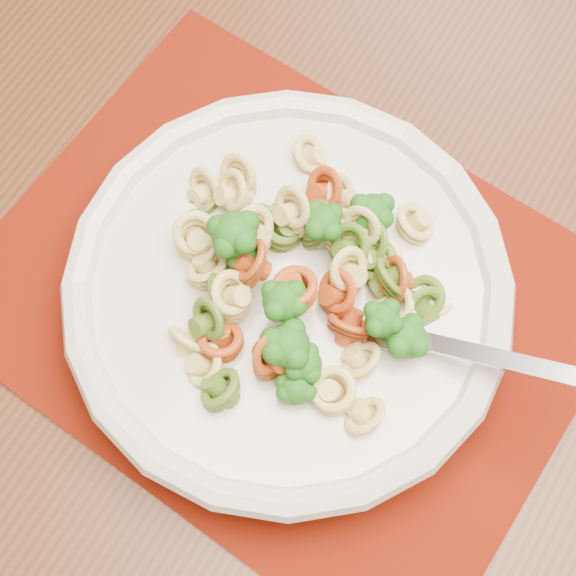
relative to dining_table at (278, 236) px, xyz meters
The scene contains 5 objects.
dining_table is the anchor object (origin of this frame).
placemat 0.13m from the dining_table, 49.53° to the right, with size 0.40×0.31×0.00m, color #5B1003.
pasta_bowl 0.16m from the dining_table, 49.13° to the right, with size 0.29×0.29×0.05m.
pasta_broccoli_heap 0.17m from the dining_table, 49.13° to the right, with size 0.24×0.24×0.06m, color #DFD06E, non-canonical shape.
fork 0.20m from the dining_table, 25.87° to the right, with size 0.19×0.02×0.01m, color silver, non-canonical shape.
Camera 1 is at (0.10, -0.59, 1.22)m, focal length 50.00 mm.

